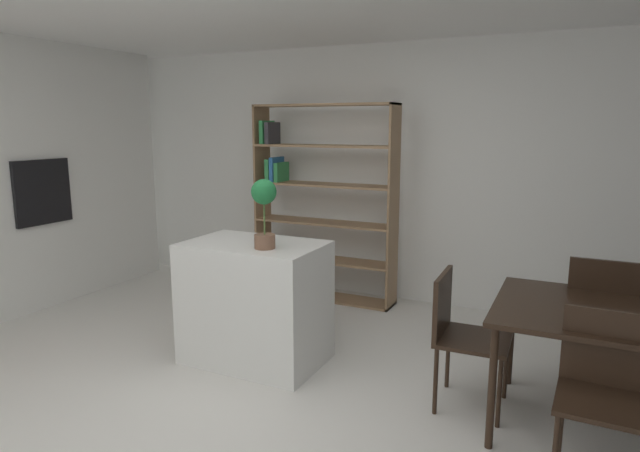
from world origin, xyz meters
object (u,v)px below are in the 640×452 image
Objects in this scene: dining_chair_far at (602,315)px; kitchen_island at (255,302)px; dining_chair_island_side at (459,327)px; open_bookshelf at (314,205)px; built_in_oven at (43,192)px; potted_plant_on_island at (264,206)px; dining_table at (606,322)px; dining_chair_near at (608,384)px.

kitchen_island is at bearing 12.71° from dining_chair_far.
dining_chair_island_side is at bearing 0.19° from kitchen_island.
dining_chair_island_side is at bearing -41.43° from open_bookshelf.
open_bookshelf is at bearing 100.53° from kitchen_island.
dining_chair_island_side is (3.99, -0.17, -0.63)m from built_in_oven.
built_in_oven is 1.26× the size of potted_plant_on_island.
dining_table is at bearing 90.35° from dining_chair_far.
dining_chair_near is at bearing -10.31° from potted_plant_on_island.
kitchen_island is 1.15× the size of dining_chair_near.
dining_chair_far is at bearing -59.62° from dining_chair_island_side.
built_in_oven is 2.61m from open_bookshelf.
dining_chair_far is at bearing 4.06° from built_in_oven.
kitchen_island reaches higher than dining_chair_near.
dining_chair_far is (2.16, 0.63, -0.66)m from potted_plant_on_island.
open_bookshelf reaches higher than dining_chair_near.
dining_chair_far reaches higher than dining_chair_island_side.
dining_chair_near is 0.93× the size of dining_chair_far.
kitchen_island is at bearing -79.47° from open_bookshelf.
potted_plant_on_island is at bearing -74.88° from open_bookshelf.
dining_chair_near is (2.33, -0.51, 0.08)m from kitchen_island.
built_in_oven is 2.57m from kitchen_island.
potted_plant_on_island is at bearing 16.52° from dining_chair_far.
dining_chair_island_side is (1.35, 0.12, -0.70)m from potted_plant_on_island.
potted_plant_on_island is (0.17, -0.12, 0.76)m from kitchen_island.
dining_chair_near is at bearing 90.50° from dining_chair_far.
built_in_oven is 4.89m from dining_chair_near.
open_bookshelf is at bearing 46.93° from dining_chair_island_side.
dining_chair_far is (-0.00, 0.51, -0.12)m from dining_table.
dining_chair_island_side is (-0.81, -0.00, -0.16)m from dining_table.
built_in_oven reaches higher than dining_table.
potted_plant_on_island is at bearing -176.72° from dining_table.
built_in_oven is 4.04m from dining_chair_island_side.
potted_plant_on_island reaches higher than dining_chair_island_side.
dining_chair_island_side is at bearing 32.30° from dining_chair_far.
open_bookshelf is 2.87m from dining_chair_far.
kitchen_island is 1.52m from dining_chair_island_side.
potted_plant_on_island is 0.41× the size of dining_table.
dining_chair_near is (0.00, -0.52, -0.14)m from dining_table.
built_in_oven reaches higher than dining_chair_island_side.
dining_chair_far is at bearing -22.60° from open_bookshelf.
dining_table is (2.16, 0.12, -0.54)m from potted_plant_on_island.
dining_chair_island_side is at bearing 149.85° from dining_chair_near.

